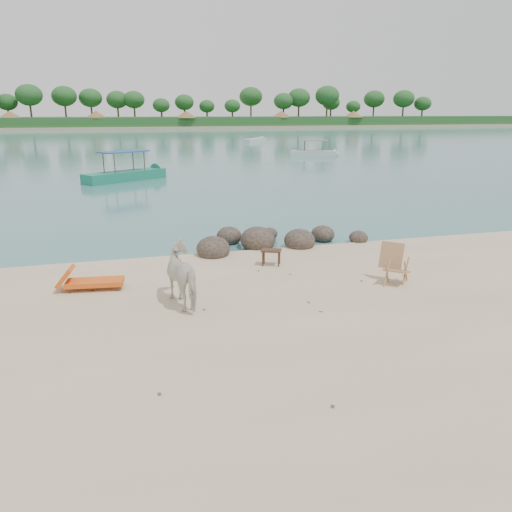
{
  "coord_description": "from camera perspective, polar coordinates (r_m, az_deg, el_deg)",
  "views": [
    {
      "loc": [
        -3.4,
        -9.73,
        4.53
      ],
      "look_at": [
        -0.19,
        2.0,
        1.0
      ],
      "focal_mm": 35.0,
      "sensor_mm": 36.0,
      "label": 1
    }
  ],
  "objects": [
    {
      "name": "water",
      "position": [
        99.89,
        -13.71,
        13.15
      ],
      "size": [
        400.0,
        400.0,
        0.0
      ],
      "primitive_type": "plane",
      "color": "#397271",
      "rests_on": "ground"
    },
    {
      "name": "far_shore",
      "position": [
        179.82,
        -14.68,
        14.24
      ],
      "size": [
        420.0,
        90.0,
        1.4
      ],
      "primitive_type": "cube",
      "color": "tan",
      "rests_on": "ground"
    },
    {
      "name": "far_scenery",
      "position": [
        146.47,
        -14.48,
        15.16
      ],
      "size": [
        420.0,
        18.0,
        9.5
      ],
      "color": "#1E4C1E",
      "rests_on": "ground"
    },
    {
      "name": "boulders",
      "position": [
        17.38,
        1.13,
        1.7
      ],
      "size": [
        6.28,
        2.83,
        0.91
      ],
      "rotation": [
        0.0,
        0.0,
        0.35
      ],
      "color": "#312720",
      "rests_on": "ground"
    },
    {
      "name": "cow",
      "position": [
        12.1,
        -7.95,
        -2.25
      ],
      "size": [
        1.24,
        1.89,
        1.47
      ],
      "primitive_type": "imported",
      "rotation": [
        0.0,
        0.0,
        3.42
      ],
      "color": "white",
      "rests_on": "ground"
    },
    {
      "name": "side_table",
      "position": [
        15.15,
        1.75,
        -0.27
      ],
      "size": [
        0.7,
        0.59,
        0.48
      ],
      "primitive_type": null,
      "rotation": [
        0.0,
        0.0,
        -0.41
      ],
      "color": "#321D14",
      "rests_on": "ground"
    },
    {
      "name": "lounge_chair",
      "position": [
        13.77,
        -17.95,
        -2.63
      ],
      "size": [
        1.89,
        0.86,
        0.55
      ],
      "primitive_type": null,
      "rotation": [
        0.0,
        0.0,
        -0.12
      ],
      "color": "#D55319",
      "rests_on": "ground"
    },
    {
      "name": "deck_chair",
      "position": [
        13.96,
        15.81,
        -1.08
      ],
      "size": [
        1.01,
        1.01,
        1.07
      ],
      "primitive_type": null,
      "rotation": [
        0.0,
        0.0,
        -0.78
      ],
      "color": "#AE7E57",
      "rests_on": "ground"
    },
    {
      "name": "boat_near",
      "position": [
        35.63,
        -14.88,
        10.98
      ],
      "size": [
        6.38,
        4.96,
        3.24
      ],
      "primitive_type": null,
      "rotation": [
        0.0,
        0.0,
        0.59
      ],
      "color": "#18755A",
      "rests_on": "water"
    },
    {
      "name": "boat_mid",
      "position": [
        54.84,
        6.63,
        12.75
      ],
      "size": [
        5.54,
        3.23,
        2.68
      ],
      "primitive_type": null,
      "rotation": [
        0.0,
        0.0,
        -0.39
      ],
      "color": "beige",
      "rests_on": "water"
    },
    {
      "name": "boat_far",
      "position": [
        79.27,
        -0.15,
        13.16
      ],
      "size": [
        5.03,
        5.0,
        0.67
      ],
      "primitive_type": null,
      "rotation": [
        0.0,
        0.0,
        0.78
      ],
      "color": "beige",
      "rests_on": "water"
    },
    {
      "name": "dead_leaves",
      "position": [
        12.05,
        3.15,
        -5.9
      ],
      "size": [
        8.65,
        7.19,
        0.0
      ],
      "color": "brown",
      "rests_on": "ground"
    }
  ]
}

